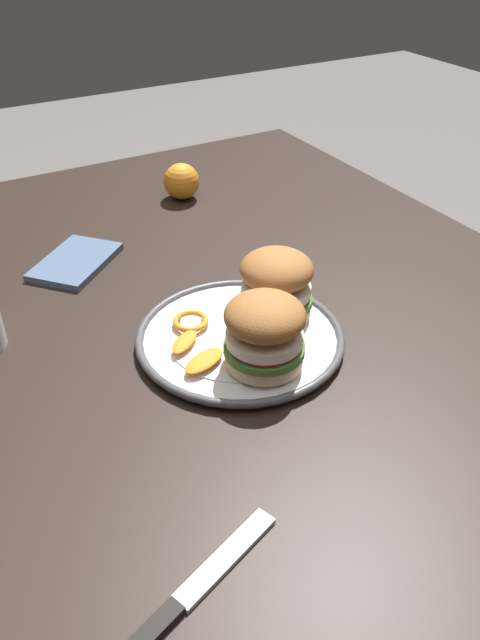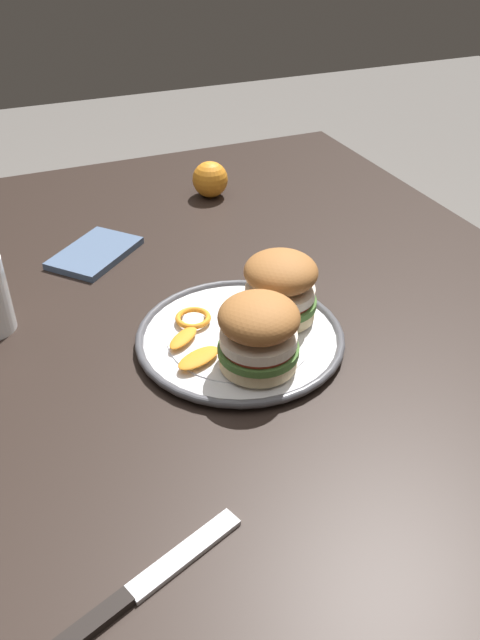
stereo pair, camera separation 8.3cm
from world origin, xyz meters
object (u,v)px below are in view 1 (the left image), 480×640
(sandwich_half_right, at_px, (265,331))
(table_knife, at_px, (182,602))
(dining_table, at_px, (255,363))
(sandwich_half_left, at_px, (276,284))
(whole_orange, at_px, (181,181))
(dinner_plate, at_px, (240,338))

(sandwich_half_right, relative_size, table_knife, 0.70)
(table_knife, bearing_deg, dining_table, 140.91)
(sandwich_half_left, height_order, table_knife, sandwich_half_left)
(dining_table, relative_size, sandwich_half_left, 9.78)
(dining_table, bearing_deg, whole_orange, 168.53)
(dining_table, xyz_separation_m, sandwich_half_right, (0.12, -0.06, 0.16))
(dinner_plate, distance_m, sandwich_half_right, 0.09)
(sandwich_half_left, bearing_deg, sandwich_half_right, -39.67)
(sandwich_half_left, relative_size, whole_orange, 2.02)
(dining_table, distance_m, sandwich_half_right, 0.20)
(dinner_plate, relative_size, sandwich_half_right, 2.00)
(sandwich_half_right, xyz_separation_m, whole_orange, (-0.57, 0.15, -0.03))
(sandwich_half_right, relative_size, whole_orange, 2.02)
(dinner_plate, bearing_deg, table_knife, -37.25)
(table_knife, bearing_deg, dinner_plate, 142.75)
(sandwich_half_left, bearing_deg, dinner_plate, -75.54)
(dining_table, distance_m, whole_orange, 0.48)
(dining_table, relative_size, dinner_plate, 4.88)
(sandwich_half_right, bearing_deg, whole_orange, 165.32)
(dinner_plate, height_order, whole_orange, whole_orange)
(sandwich_half_left, xyz_separation_m, table_knife, (0.34, -0.31, -0.07))
(sandwich_half_right, height_order, whole_orange, sandwich_half_right)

